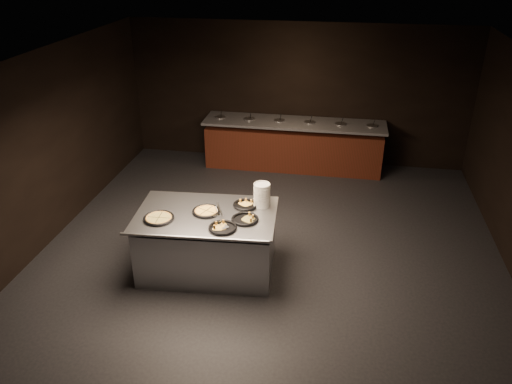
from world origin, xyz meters
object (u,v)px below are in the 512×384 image
pan_veggie_whole (159,218)px  pan_cheese_whole (206,211)px  plate_stack (262,195)px  serving_counter (207,243)px

pan_veggie_whole → pan_cheese_whole: size_ratio=1.07×
plate_stack → pan_cheese_whole: plate_stack is taller
serving_counter → plate_stack: size_ratio=5.87×
serving_counter → plate_stack: (0.73, 0.36, 0.66)m
pan_veggie_whole → serving_counter: bearing=24.1°
plate_stack → pan_veggie_whole: plate_stack is taller
plate_stack → pan_cheese_whole: size_ratio=0.88×
serving_counter → pan_veggie_whole: pan_veggie_whole is taller
pan_cheese_whole → plate_stack: bearing=23.7°
pan_cheese_whole → pan_veggie_whole: bearing=-153.0°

